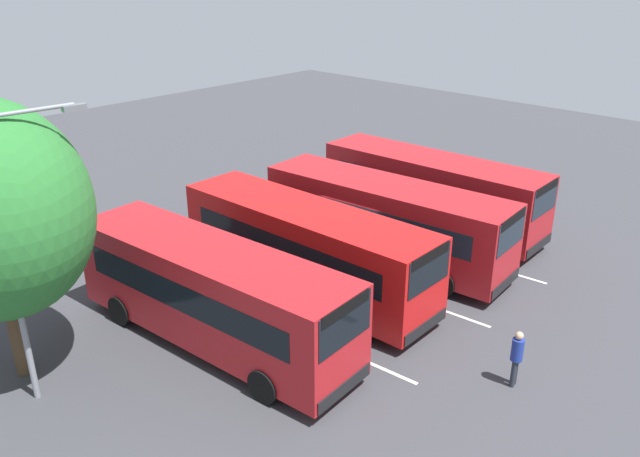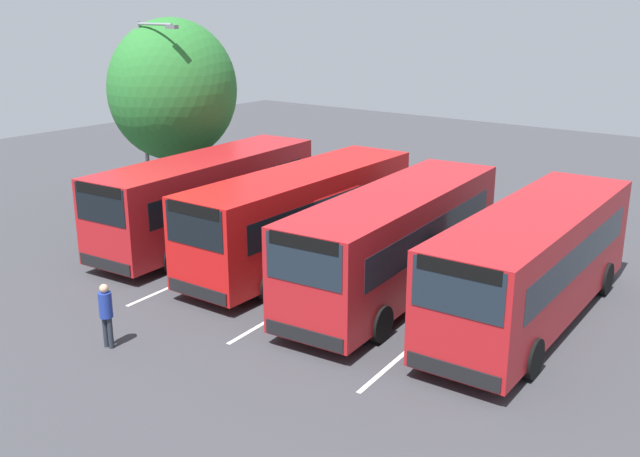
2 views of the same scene
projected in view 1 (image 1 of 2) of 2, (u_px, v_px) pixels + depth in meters
name	position (u px, v px, depth m)	size (l,w,h in m)	color
ground_plane	(334.00, 272.00, 23.44)	(63.08, 63.08, 0.00)	#38383D
bus_far_left	(213.00, 292.00, 18.53)	(9.71, 3.11, 3.05)	#AD191E
bus_center_left	(307.00, 247.00, 21.38)	(9.61, 2.71, 3.05)	red
bus_center_right	(386.00, 219.00, 23.65)	(9.72, 3.18, 3.05)	#AD191E
bus_far_right	(432.00, 190.00, 26.60)	(9.64, 2.80, 3.05)	#AD191E
pedestrian	(517.00, 354.00, 16.90)	(0.36, 0.36, 1.66)	#232833
street_lamp	(17.00, 244.00, 15.26)	(0.37, 2.46, 7.50)	gray
lane_stripe_outer_left	(254.00, 312.00, 20.80)	(12.21, 0.12, 0.01)	silver
lane_stripe_inner_left	(334.00, 272.00, 23.43)	(12.21, 0.12, 0.01)	silver
lane_stripe_inner_right	(399.00, 239.00, 26.07)	(12.21, 0.12, 0.01)	silver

